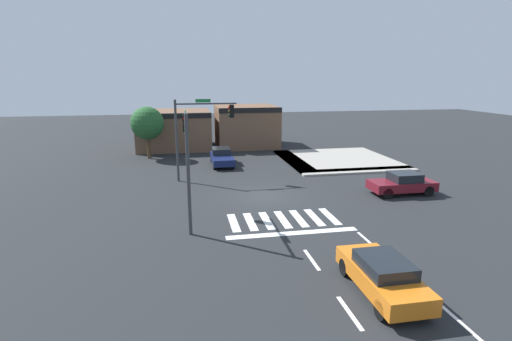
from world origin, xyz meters
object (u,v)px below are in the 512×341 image
object	(u,v)px
traffic_signal_northwest	(200,125)
car_orange	(382,275)
traffic_signal_southwest	(187,146)
car_maroon	(402,183)
car_navy	(222,157)
roadside_tree	(147,123)

from	to	relation	value
traffic_signal_northwest	car_orange	xyz separation A→B (m)	(5.62, -17.46, -3.50)
traffic_signal_northwest	traffic_signal_southwest	bearing A→B (deg)	-97.01
traffic_signal_southwest	car_orange	xyz separation A→B (m)	(6.71, -8.61, -3.49)
car_maroon	traffic_signal_northwest	bearing A→B (deg)	-25.24
car_navy	roadside_tree	world-z (taller)	roadside_tree
traffic_signal_southwest	car_maroon	world-z (taller)	traffic_signal_southwest
traffic_signal_southwest	car_navy	bearing A→B (deg)	-12.74
traffic_signal_northwest	car_maroon	world-z (taller)	traffic_signal_northwest
car_orange	roadside_tree	size ratio (longest dim) A/B	0.88
car_navy	car_maroon	xyz separation A→B (m)	(11.01, -11.22, 0.02)
car_maroon	car_orange	bearing A→B (deg)	56.63
traffic_signal_northwest	car_navy	xyz separation A→B (m)	(2.06, 5.06, -3.52)
roadside_tree	car_navy	bearing A→B (deg)	-31.51
car_maroon	car_navy	bearing A→B (deg)	-45.55
traffic_signal_southwest	car_navy	world-z (taller)	traffic_signal_southwest
traffic_signal_southwest	car_navy	xyz separation A→B (m)	(3.15, 13.92, -3.50)
traffic_signal_northwest	roadside_tree	bearing A→B (deg)	116.42
traffic_signal_northwest	car_navy	world-z (taller)	traffic_signal_northwest
traffic_signal_northwest	car_maroon	bearing A→B (deg)	-25.24
car_orange	car_navy	world-z (taller)	car_navy
car_orange	car_navy	size ratio (longest dim) A/B	0.96
traffic_signal_southwest	roadside_tree	size ratio (longest dim) A/B	1.22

